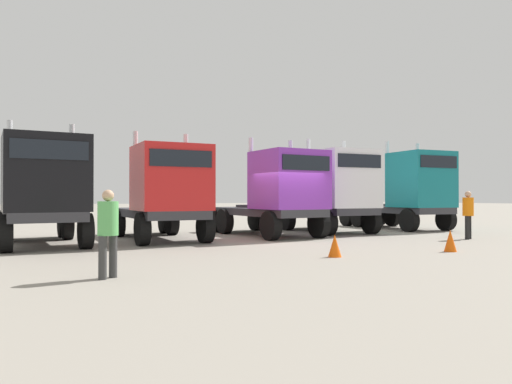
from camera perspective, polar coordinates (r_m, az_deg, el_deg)
The scene contains 10 objects.
ground at distance 18.31m, azimuth 3.91°, elevation -5.60°, with size 200.00×200.00×0.00m, color gray.
semi_truck_black at distance 17.09m, azimuth -23.47°, elevation 0.23°, with size 2.75×6.27×4.08m.
semi_truck_red at distance 18.03m, azimuth -10.55°, elevation -0.05°, with size 2.64×6.50×3.99m.
semi_truck_purple at distance 19.65m, azimuth 2.62°, elevation -0.09°, with size 2.84×6.33×3.98m.
semi_truck_white at distance 22.04m, azimuth 9.18°, elevation 0.19°, with size 2.87×6.08×4.21m.
semi_truck_teal at distance 25.10m, azimuth 17.55°, elevation 0.18°, with size 2.96×6.46×4.33m.
visitor_in_hivis at distance 20.27m, azimuth 23.41°, elevation -2.06°, with size 0.53×0.53×1.83m.
visitor_with_camera at distance 10.11m, azimuth -16.81°, elevation -3.90°, with size 0.56×0.56×1.75m.
traffic_cone_near at distance 15.53m, azimuth 21.63°, elevation -5.27°, with size 0.36×0.36×0.64m, color #F2590C.
traffic_cone_mid at distance 13.34m, azimuth 9.13°, elevation -6.19°, with size 0.36×0.36×0.60m, color #F2590C.
Camera 1 is at (-9.37, -15.65, 1.61)m, focal length 34.46 mm.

